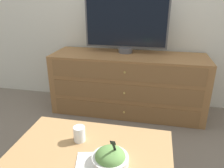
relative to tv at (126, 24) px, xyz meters
The scene contains 7 objects.
ground_plane 0.98m from the tv, 90.46° to the left, with size 12.00×12.00×0.00m, color #70665B.
dresser 0.64m from the tv, 63.91° to the right, with size 1.65×0.52×0.66m.
tv is the anchor object (origin of this frame).
coffee_table 1.53m from the tv, 88.72° to the right, with size 0.85×0.48×0.49m.
takeout_bowl 1.60m from the tv, 84.22° to the right, with size 0.18×0.18×0.17m.
drink_cup 1.45m from the tv, 92.17° to the right, with size 0.07×0.07×0.09m.
napkin 1.61m from the tv, 87.61° to the right, with size 0.18×0.18×0.00m.
Camera 1 is at (0.34, -2.54, 1.25)m, focal length 35.00 mm.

